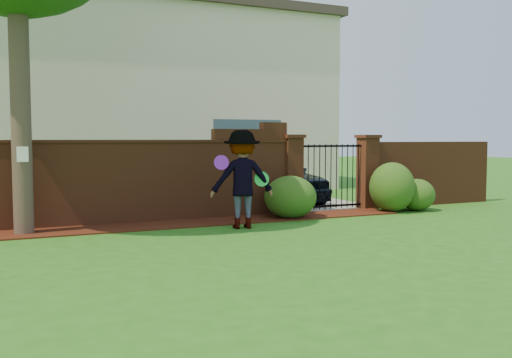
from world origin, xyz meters
name	(u,v)px	position (x,y,z in m)	size (l,w,h in m)	color
ground	(279,251)	(0.00, 0.00, -0.01)	(80.00, 80.00, 0.01)	#215715
mulch_bed	(163,225)	(-0.95, 3.34, 0.01)	(11.10, 1.08, 0.03)	#341209
brick_wall	(104,180)	(-2.01, 4.00, 0.93)	(8.70, 0.31, 2.16)	brown
brick_wall_return	(429,173)	(6.60, 4.00, 0.85)	(4.00, 0.25, 1.70)	brown
pillar_left	(292,173)	(2.40, 4.00, 0.96)	(0.50, 0.50, 1.88)	brown
pillar_right	(368,171)	(4.60, 4.00, 0.96)	(0.50, 0.50, 1.88)	brown
iron_gate	(331,176)	(3.50, 4.00, 0.85)	(1.78, 0.03, 1.60)	black
driveway	(261,196)	(3.50, 8.00, 0.01)	(3.20, 8.00, 0.01)	gray
house	(148,99)	(1.00, 12.00, 3.16)	(12.40, 6.40, 6.30)	beige
car	(277,177)	(3.13, 6.18, 0.70)	(1.67, 4.14, 1.41)	black
paper_notice	(23,154)	(-3.60, 3.21, 1.50)	(0.20, 0.01, 0.28)	white
shrub_left	(290,197)	(1.92, 3.18, 0.48)	(1.17, 1.17, 0.96)	#1C4615
shrub_middle	(392,187)	(4.72, 3.16, 0.60)	(1.10, 1.10, 1.21)	#1C4615
shrub_right	(417,195)	(5.43, 3.09, 0.40)	(0.89, 0.89, 0.79)	#1C4615
man	(242,179)	(0.39, 2.36, 0.98)	(1.26, 0.73, 1.96)	gray
frisbee_purple	(221,163)	(-0.06, 2.34, 1.32)	(0.29, 0.29, 0.03)	purple
frisbee_green	(262,179)	(0.76, 2.24, 0.98)	(0.30, 0.30, 0.03)	green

